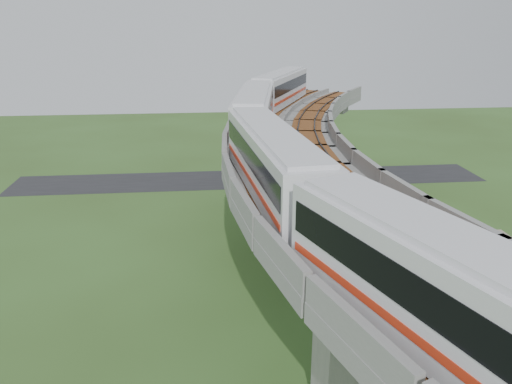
% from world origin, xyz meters
% --- Properties ---
extents(ground, '(160.00, 160.00, 0.00)m').
position_xyz_m(ground, '(0.00, 0.00, 0.00)').
color(ground, '#365120').
rests_on(ground, ground).
extents(dirt_lot, '(18.00, 26.00, 0.04)m').
position_xyz_m(dirt_lot, '(14.00, -2.00, 0.02)').
color(dirt_lot, gray).
rests_on(dirt_lot, ground).
extents(asphalt_road, '(60.00, 8.00, 0.03)m').
position_xyz_m(asphalt_road, '(0.00, 30.00, 0.01)').
color(asphalt_road, '#232326').
rests_on(asphalt_road, ground).
extents(viaduct, '(19.58, 73.98, 11.40)m').
position_xyz_m(viaduct, '(3.84, 0.00, 9.05)').
color(viaduct, '#99968E').
rests_on(viaduct, ground).
extents(metro_train, '(11.14, 61.33, 3.64)m').
position_xyz_m(metro_train, '(0.36, 1.21, 12.31)').
color(metro_train, silver).
rests_on(metro_train, ground).
extents(fence, '(3.87, 38.73, 1.50)m').
position_xyz_m(fence, '(9.75, 0.00, 0.75)').
color(fence, '#2D382D').
rests_on(fence, ground).
extents(tree_0, '(1.89, 1.89, 2.38)m').
position_xyz_m(tree_0, '(11.47, 24.22, 1.57)').
color(tree_0, '#382314').
rests_on(tree_0, ground).
extents(tree_1, '(3.06, 3.06, 3.24)m').
position_xyz_m(tree_1, '(9.30, 17.77, 1.94)').
color(tree_1, '#382314').
rests_on(tree_1, ground).
extents(tree_2, '(1.97, 1.97, 2.42)m').
position_xyz_m(tree_2, '(8.02, 11.50, 1.58)').
color(tree_2, '#382314').
rests_on(tree_2, ground).
extents(tree_3, '(3.13, 3.13, 3.74)m').
position_xyz_m(tree_3, '(6.77, 8.38, 2.41)').
color(tree_3, '#382314').
rests_on(tree_3, ground).
extents(tree_4, '(2.67, 2.67, 3.68)m').
position_xyz_m(tree_4, '(5.78, 1.82, 2.54)').
color(tree_4, '#382314').
rests_on(tree_4, ground).
extents(tree_5, '(2.64, 2.64, 3.60)m').
position_xyz_m(tree_5, '(6.61, -3.29, 2.47)').
color(tree_5, '#382314').
rests_on(tree_5, ground).
extents(tree_6, '(2.14, 2.14, 3.32)m').
position_xyz_m(tree_6, '(7.49, -10.41, 2.39)').
color(tree_6, '#382314').
rests_on(tree_6, ground).
extents(car_white, '(3.63, 3.98, 1.32)m').
position_xyz_m(car_white, '(14.48, -4.12, 0.70)').
color(car_white, silver).
rests_on(car_white, dirt_lot).
extents(car_dark, '(4.12, 2.25, 1.13)m').
position_xyz_m(car_dark, '(10.74, 4.63, 0.61)').
color(car_dark, black).
rests_on(car_dark, dirt_lot).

